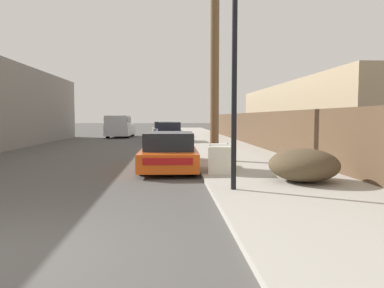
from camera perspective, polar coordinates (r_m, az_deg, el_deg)
The scene contains 11 objects.
sidewalk_curb at distance 28.23m, azimuth 2.62°, elevation 0.64°, with size 4.20×63.00×0.12m, color #ADA89E.
discarded_fridge at distance 11.48m, azimuth 4.46°, elevation -2.13°, with size 0.95×1.67×0.81m.
parked_sports_car_red at distance 12.67m, azimuth -3.50°, elevation -1.25°, with size 1.90×4.72×1.26m.
car_parked_mid at distance 26.00m, azimuth -3.54°, elevation 1.68°, with size 1.85×4.22×1.43m.
car_parked_far at distance 32.29m, azimuth -4.38°, elevation 2.11°, with size 2.14×4.66×1.38m.
pickup_truck at distance 33.32m, azimuth -10.94°, elevation 2.61°, with size 2.13×5.44×1.89m.
utility_pole at distance 14.64m, azimuth 3.50°, elevation 16.18°, with size 1.80×0.33×9.22m.
street_lamp at distance 8.54m, azimuth 6.48°, elevation 11.68°, with size 0.26×0.26×4.78m.
brush_pile at distance 9.96m, azimuth 16.67°, elevation -3.09°, with size 1.78×1.79×0.84m.
wooden_fence at distance 23.97m, azimuth 8.46°, elevation 2.42°, with size 0.08×38.78×1.91m, color brown.
building_right_house at distance 23.91m, azimuth 19.92°, elevation 4.08°, with size 6.00×18.76×3.70m, color tan.
Camera 1 is at (2.25, -4.52, 1.76)m, focal length 35.00 mm.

